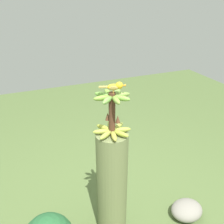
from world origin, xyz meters
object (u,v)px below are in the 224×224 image
banana_tree (112,186)px  garden_rock (187,210)px  perched_bird (116,86)px  banana_bunch (112,114)px

banana_tree → garden_rock: size_ratio=3.25×
perched_bird → garden_rock: size_ratio=0.58×
banana_tree → banana_bunch: bearing=-127.9°
banana_bunch → perched_bird: (-0.02, 0.02, 0.22)m
perched_bird → garden_rock: 1.52m
banana_bunch → perched_bird: perched_bird is taller
banana_tree → banana_bunch: 0.68m
perched_bird → garden_rock: (-0.71, 0.14, -1.34)m
garden_rock → banana_bunch: bearing=-12.1°
perched_bird → banana_tree: bearing=-36.2°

